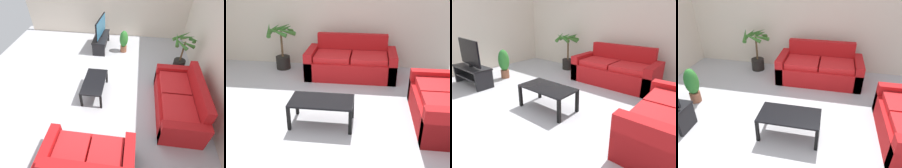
{
  "view_description": "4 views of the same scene",
  "coord_description": "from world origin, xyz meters",
  "views": [
    {
      "loc": [
        3.6,
        1.13,
        3.4
      ],
      "look_at": [
        0.38,
        0.7,
        0.42
      ],
      "focal_mm": 28.91,
      "sensor_mm": 36.0,
      "label": 1
    },
    {
      "loc": [
        1.03,
        -3.28,
        2.35
      ],
      "look_at": [
        0.54,
        0.7,
        0.5
      ],
      "focal_mm": 41.97,
      "sensor_mm": 36.0,
      "label": 2
    },
    {
      "loc": [
        2.61,
        -2.03,
        1.67
      ],
      "look_at": [
        0.49,
        0.52,
        0.44
      ],
      "focal_mm": 31.42,
      "sensor_mm": 36.0,
      "label": 3
    },
    {
      "loc": [
        0.89,
        -2.31,
        2.51
      ],
      "look_at": [
        0.22,
        0.85,
        0.64
      ],
      "focal_mm": 33.12,
      "sensor_mm": 36.0,
      "label": 4
    }
  ],
  "objects": [
    {
      "name": "wall_back",
      "position": [
        0.0,
        3.0,
        1.35
      ],
      "size": [
        6.0,
        0.06,
        2.7
      ],
      "primitive_type": "cube",
      "color": "beige",
      "rests_on": "ground"
    },
    {
      "name": "couch_main",
      "position": [
        0.64,
        2.28,
        0.3
      ],
      "size": [
        1.98,
        0.9,
        0.9
      ],
      "color": "red",
      "rests_on": "ground"
    },
    {
      "name": "coffee_table",
      "position": [
        0.33,
        0.25,
        0.37
      ],
      "size": [
        0.99,
        0.53,
        0.42
      ],
      "color": "black",
      "rests_on": "ground"
    },
    {
      "name": "potted_plant_small",
      "position": [
        -1.8,
        0.81,
        0.41
      ],
      "size": [
        0.28,
        0.28,
        0.76
      ],
      "color": "brown",
      "rests_on": "ground"
    },
    {
      "name": "potted_palm",
      "position": [
        -1.05,
        2.54,
        0.54
      ],
      "size": [
        0.76,
        0.7,
        1.11
      ],
      "color": "black",
      "rests_on": "ground"
    },
    {
      "name": "ground_plane",
      "position": [
        0.0,
        0.0,
        0.0
      ],
      "size": [
        6.6,
        6.6,
        0.0
      ],
      "primitive_type": "plane",
      "color": "#B2B2B7"
    }
  ]
}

